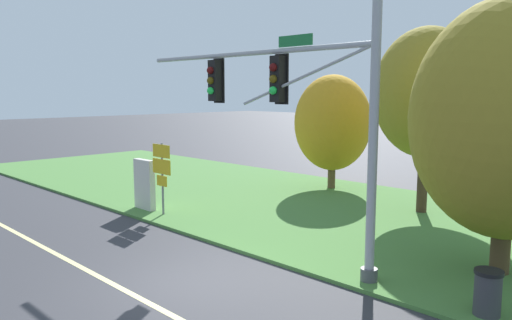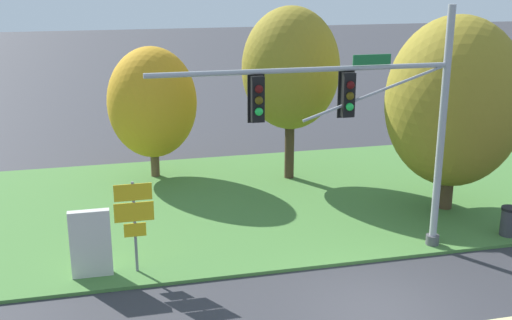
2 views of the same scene
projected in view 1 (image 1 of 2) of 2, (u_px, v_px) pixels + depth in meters
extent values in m
plane|color=#333338|center=(183.00, 283.00, 11.88)|extent=(160.00, 160.00, 0.00)
cube|color=beige|center=(139.00, 298.00, 11.04)|extent=(36.00, 0.16, 0.01)
cube|color=#477A38|center=(371.00, 219.00, 17.67)|extent=(48.00, 11.50, 0.10)
cylinder|color=#9EA0A5|center=(374.00, 130.00, 11.31)|extent=(0.22, 0.22, 7.15)
cylinder|color=#4C4C51|center=(369.00, 274.00, 11.77)|extent=(0.40, 0.40, 0.30)
cylinder|color=#9EA0A5|center=(244.00, 54.00, 14.02)|extent=(8.47, 0.14, 0.14)
cylinder|color=#9EA0A5|center=(302.00, 77.00, 12.63)|extent=(4.26, 0.08, 1.48)
cube|color=black|center=(278.00, 79.00, 13.22)|extent=(0.34, 0.28, 1.22)
cube|color=black|center=(282.00, 79.00, 13.33)|extent=(0.46, 0.04, 1.34)
sphere|color=#4C0C0C|center=(273.00, 67.00, 13.06)|extent=(0.22, 0.22, 0.22)
sphere|color=#51420C|center=(273.00, 79.00, 13.10)|extent=(0.22, 0.22, 0.22)
sphere|color=green|center=(273.00, 90.00, 13.14)|extent=(0.22, 0.22, 0.22)
cube|color=black|center=(215.00, 81.00, 15.01)|extent=(0.34, 0.28, 1.22)
cube|color=black|center=(219.00, 81.00, 15.12)|extent=(0.46, 0.04, 1.34)
sphere|color=#4C0C0C|center=(210.00, 70.00, 14.84)|extent=(0.22, 0.22, 0.22)
sphere|color=#51420C|center=(210.00, 81.00, 14.89)|extent=(0.22, 0.22, 0.22)
sphere|color=green|center=(211.00, 91.00, 14.93)|extent=(0.22, 0.22, 0.22)
cube|color=#196B33|center=(295.00, 41.00, 12.61)|extent=(1.10, 0.04, 0.28)
cylinder|color=slate|center=(163.00, 179.00, 18.06)|extent=(0.08, 0.08, 2.61)
cube|color=gold|center=(161.00, 151.00, 17.90)|extent=(1.02, 0.03, 0.47)
cube|color=gold|center=(162.00, 167.00, 17.98)|extent=(1.07, 0.03, 0.54)
cube|color=gold|center=(162.00, 181.00, 18.05)|extent=(0.60, 0.03, 0.39)
cylinder|color=brown|center=(332.00, 166.00, 23.17)|extent=(0.35, 0.35, 2.07)
ellipsoid|color=#C68C1E|center=(333.00, 123.00, 22.90)|extent=(3.51, 3.51, 4.39)
cylinder|color=#423021|center=(423.00, 167.00, 18.39)|extent=(0.38, 0.38, 3.37)
ellipsoid|color=olive|center=(426.00, 93.00, 18.02)|extent=(3.78, 3.78, 4.73)
cylinder|color=#4C3823|center=(502.00, 223.00, 12.16)|extent=(0.46, 0.46, 2.52)
ellipsoid|color=olive|center=(509.00, 119.00, 11.82)|extent=(4.62, 4.62, 5.78)
cube|color=beige|center=(144.00, 184.00, 18.94)|extent=(1.10, 0.24, 1.90)
cube|color=#4C4C51|center=(139.00, 206.00, 19.34)|extent=(0.10, 0.20, 0.10)
cube|color=#4C4C51|center=(151.00, 209.00, 18.78)|extent=(0.10, 0.20, 0.10)
cylinder|color=#38383D|center=(488.00, 295.00, 9.92)|extent=(0.52, 0.52, 0.85)
cylinder|color=black|center=(489.00, 272.00, 9.86)|extent=(0.56, 0.56, 0.08)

